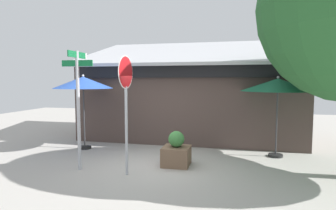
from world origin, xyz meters
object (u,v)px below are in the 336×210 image
at_px(street_sign_post, 78,98).
at_px(sidewalk_planter, 176,152).
at_px(patio_umbrella_royal_blue_left, 83,83).
at_px(stop_sign, 126,91).
at_px(patio_umbrella_forest_green_center, 278,85).

xyz_separation_m(street_sign_post, sidewalk_planter, (2.44, 0.97, -1.54)).
height_order(street_sign_post, patio_umbrella_royal_blue_left, street_sign_post).
relative_size(street_sign_post, stop_sign, 1.05).
height_order(patio_umbrella_royal_blue_left, sidewalk_planter, patio_umbrella_royal_blue_left).
bearing_deg(sidewalk_planter, patio_umbrella_royal_blue_left, 161.53).
height_order(street_sign_post, sidewalk_planter, street_sign_post).
bearing_deg(patio_umbrella_royal_blue_left, street_sign_post, -63.15).
relative_size(stop_sign, patio_umbrella_royal_blue_left, 1.16).
bearing_deg(patio_umbrella_royal_blue_left, stop_sign, -42.26).
bearing_deg(sidewalk_planter, street_sign_post, -158.41).
height_order(street_sign_post, patio_umbrella_forest_green_center, street_sign_post).
height_order(stop_sign, patio_umbrella_forest_green_center, stop_sign).
distance_m(street_sign_post, patio_umbrella_forest_green_center, 5.89).
distance_m(patio_umbrella_forest_green_center, sidewalk_planter, 3.76).
height_order(stop_sign, sidewalk_planter, stop_sign).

